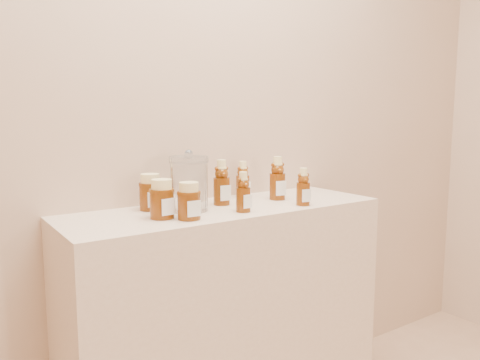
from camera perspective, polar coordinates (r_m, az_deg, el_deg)
wall_back at (r=1.86m, az=-5.12°, el=11.46°), size 3.50×0.02×2.70m
display_table at (r=1.86m, az=-1.61°, el=-17.07°), size 1.20×0.40×0.90m
bear_bottle_back_left at (r=1.74m, az=-2.27°, el=0.06°), size 0.07×0.07×0.19m
bear_bottle_back_mid at (r=1.90m, az=0.34°, el=0.35°), size 0.06×0.06×0.17m
bear_bottle_back_right at (r=1.86m, az=4.59°, el=0.58°), size 0.08×0.08×0.19m
bear_bottle_front_left at (r=1.62m, az=0.40°, el=-1.15°), size 0.06×0.06×0.16m
bear_bottle_front_right at (r=1.75m, az=7.72°, el=-0.52°), size 0.07×0.07×0.16m
honey_jar_left at (r=1.54m, az=-9.51°, el=-2.28°), size 0.09×0.09×0.13m
honey_jar_back at (r=1.68m, az=-10.86°, el=-1.44°), size 0.09×0.09×0.13m
honey_jar_front at (r=1.51m, az=-6.24°, el=-2.54°), size 0.08×0.08×0.12m
glass_canister at (r=1.64m, az=-6.23°, el=-0.17°), size 0.16×0.16×0.21m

